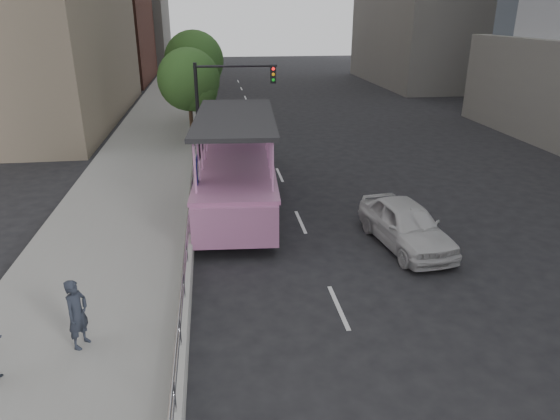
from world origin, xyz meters
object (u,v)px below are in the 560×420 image
at_px(street_tree_far, 196,63).
at_px(pedestrian_near, 77,314).
at_px(duck_boat, 237,165).
at_px(car, 406,224).
at_px(street_tree_near, 190,82).
at_px(traffic_signal, 221,97).
at_px(parking_sign, 199,187).

bearing_deg(street_tree_far, pedestrian_near, -95.30).
relative_size(duck_boat, pedestrian_near, 6.94).
distance_m(car, street_tree_near, 16.53).
distance_m(traffic_signal, street_tree_near, 3.80).
bearing_deg(parking_sign, traffic_signal, 83.33).
relative_size(pedestrian_near, parking_sign, 0.58).
bearing_deg(parking_sign, pedestrian_near, -112.04).
bearing_deg(parking_sign, car, -14.93).
bearing_deg(parking_sign, street_tree_far, 91.02).
bearing_deg(traffic_signal, duck_boat, -84.82).
bearing_deg(pedestrian_near, street_tree_far, 19.55).
distance_m(car, pedestrian_near, 10.74).
xyz_separation_m(duck_boat, pedestrian_near, (-4.22, -10.31, -0.28)).
relative_size(duck_boat, parking_sign, 4.05).
bearing_deg(pedestrian_near, duck_boat, 2.60).
xyz_separation_m(duck_boat, street_tree_far, (-1.89, 14.82, 2.87)).
height_order(traffic_signal, street_tree_near, street_tree_near).
height_order(pedestrian_near, parking_sign, parking_sign).
bearing_deg(street_tree_far, street_tree_near, -91.91).
xyz_separation_m(parking_sign, street_tree_far, (-0.33, 18.56, 2.49)).
relative_size(parking_sign, street_tree_near, 0.51).
height_order(pedestrian_near, street_tree_far, street_tree_far).
bearing_deg(street_tree_far, car, -70.31).
bearing_deg(duck_boat, car, -45.91).
bearing_deg(traffic_signal, car, -61.73).
height_order(duck_boat, car, duck_boat).
height_order(duck_boat, pedestrian_near, duck_boat).
xyz_separation_m(car, pedestrian_near, (-9.64, -4.72, 0.37)).
bearing_deg(parking_sign, duck_boat, 67.38).
relative_size(traffic_signal, street_tree_near, 0.91).
relative_size(car, traffic_signal, 0.88).
height_order(car, pedestrian_near, pedestrian_near).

